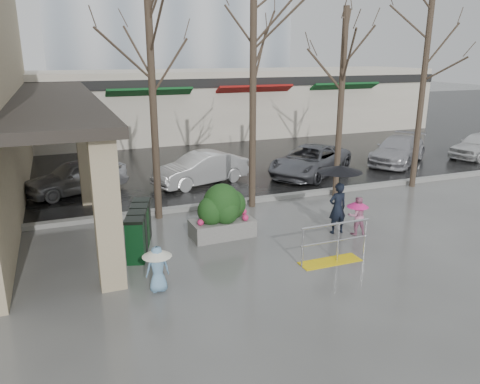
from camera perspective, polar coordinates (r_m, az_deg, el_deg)
ground at (r=12.42m, az=2.82°, el=-7.24°), size 120.00×120.00×0.00m
street_asphalt at (r=33.07m, az=-13.07°, el=7.47°), size 120.00×36.00×0.01m
curb at (r=15.88m, az=-3.08°, el=-1.54°), size 120.00×0.30×0.15m
canopy_slab at (r=18.40m, az=-22.06°, el=11.09°), size 2.80×18.00×0.25m
pillar_front at (r=10.40m, az=-15.88°, el=-2.36°), size 0.55×0.55×3.50m
pillar_back at (r=16.69m, az=-18.26°, el=4.48°), size 0.55×0.55×3.50m
storefront_row at (r=29.25m, az=-8.15°, el=10.56°), size 34.00×6.74×4.00m
handrail at (r=11.91m, az=11.26°, el=-6.67°), size 1.90×0.50×1.03m
tree_west at (r=14.20m, az=-10.88°, el=16.60°), size 3.20×3.20×6.80m
tree_midwest at (r=15.14m, az=1.63°, el=17.42°), size 3.20×3.20×7.00m
tree_mideast at (r=16.70m, az=12.51°, el=15.70°), size 3.20×3.20×6.50m
tree_east at (r=18.86m, az=21.90°, el=16.59°), size 3.20×3.20×7.20m
woman at (r=13.50m, az=11.95°, el=0.36°), size 1.26×1.26×2.05m
child_pink at (r=13.74m, az=14.09°, el=-2.51°), size 0.63×0.63×1.12m
child_blue at (r=10.37m, az=-10.04°, el=-8.65°), size 0.65×0.65×1.05m
planter at (r=13.15m, az=-2.19°, el=-2.39°), size 1.80×1.05×1.55m
news_boxes at (r=12.61m, az=-12.20°, el=-4.43°), size 1.01×2.10×1.14m
car_a at (r=18.32m, az=-19.31°, el=1.81°), size 3.99×2.72×1.26m
car_b at (r=18.52m, az=-4.79°, el=2.85°), size 4.05×2.37×1.26m
car_c at (r=20.07m, az=8.56°, el=3.80°), size 4.93×4.27×1.26m
car_d at (r=23.31m, az=18.72°, el=4.89°), size 4.57×3.93×1.26m
car_e at (r=26.09m, az=27.12°, el=5.11°), size 3.97×2.47×1.26m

